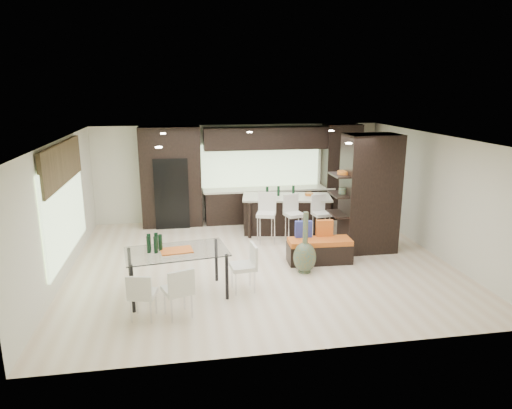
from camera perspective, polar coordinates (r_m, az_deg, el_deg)
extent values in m
plane|color=beige|center=(10.02, 0.57, -7.23)|extent=(8.00, 8.00, 0.00)
cube|color=silver|center=(12.98, -2.12, 4.00)|extent=(8.00, 0.02, 2.70)
cube|color=silver|center=(9.75, -23.23, -0.70)|extent=(0.02, 7.00, 2.70)
cube|color=silver|center=(11.01, 21.55, 1.10)|extent=(0.02, 7.00, 2.70)
cube|color=white|center=(9.36, 0.61, 8.31)|extent=(8.00, 7.00, 0.02)
cube|color=#B2D199|center=(9.93, -22.75, -0.39)|extent=(0.04, 3.20, 1.90)
cube|color=#B2D199|center=(13.00, 0.52, 4.92)|extent=(3.40, 0.04, 1.20)
cube|color=brown|center=(9.75, -23.09, 4.74)|extent=(0.08, 3.00, 0.80)
cube|color=white|center=(9.61, 0.35, 8.35)|extent=(4.00, 3.00, 0.02)
cube|color=black|center=(12.74, 0.31, 3.81)|extent=(6.80, 0.68, 2.70)
cube|color=black|center=(12.59, -10.49, 1.58)|extent=(0.90, 0.68, 1.90)
cube|color=black|center=(10.72, 14.02, 1.35)|extent=(1.20, 0.80, 2.70)
cube|color=black|center=(12.00, 3.83, -1.18)|extent=(2.42, 1.37, 0.95)
cube|color=silver|center=(11.10, 1.26, -2.35)|extent=(0.55, 0.55, 0.99)
cube|color=silver|center=(11.26, 4.75, -2.29)|extent=(0.50, 0.50, 0.93)
cube|color=silver|center=(11.46, 8.14, -2.17)|extent=(0.45, 0.45, 0.90)
cube|color=black|center=(10.03, 7.93, -5.73)|extent=(1.39, 0.58, 0.53)
cube|color=white|center=(8.48, -9.77, -8.46)|extent=(1.91, 1.25, 0.86)
cube|color=silver|center=(7.75, -9.76, -10.91)|extent=(0.56, 0.56, 0.82)
cube|color=silver|center=(7.81, -13.93, -11.19)|extent=(0.49, 0.49, 0.76)
cube|color=silver|center=(8.55, -1.63, -8.15)|extent=(0.49, 0.49, 0.83)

